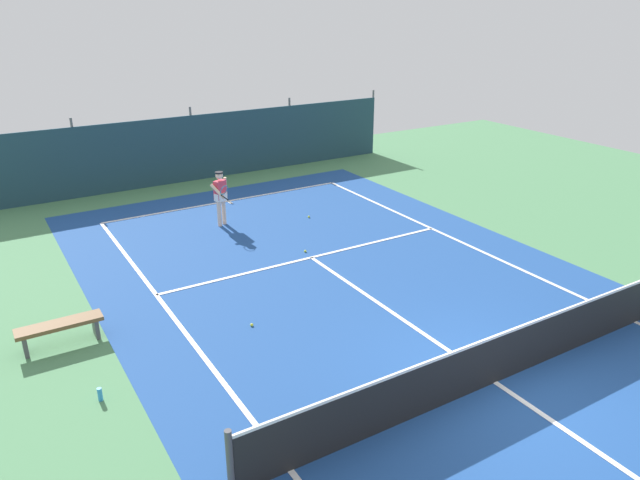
% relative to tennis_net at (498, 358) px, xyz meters
% --- Properties ---
extents(ground_plane, '(36.00, 36.00, 0.00)m').
position_rel_tennis_net_xyz_m(ground_plane, '(0.00, 0.00, -0.51)').
color(ground_plane, '#4C8456').
extents(court_surface, '(11.02, 26.60, 0.01)m').
position_rel_tennis_net_xyz_m(court_surface, '(0.00, 0.00, -0.51)').
color(court_surface, '#1E478C').
rests_on(court_surface, ground).
extents(tennis_net, '(10.12, 0.10, 1.10)m').
position_rel_tennis_net_xyz_m(tennis_net, '(0.00, 0.00, 0.00)').
color(tennis_net, black).
rests_on(tennis_net, ground).
extents(back_fence, '(16.30, 0.98, 2.70)m').
position_rel_tennis_net_xyz_m(back_fence, '(-0.00, 15.40, 0.16)').
color(back_fence, '#1E3D4C').
rests_on(back_fence, ground).
extents(tennis_player, '(0.56, 0.83, 1.64)m').
position_rel_tennis_net_xyz_m(tennis_player, '(-1.04, 9.88, 0.45)').
color(tennis_player, beige).
rests_on(tennis_player, ground).
extents(tennis_ball_near_player, '(0.07, 0.07, 0.07)m').
position_rel_tennis_net_xyz_m(tennis_ball_near_player, '(1.50, 9.10, -0.48)').
color(tennis_ball_near_player, '#CCDB33').
rests_on(tennis_ball_near_player, ground).
extents(tennis_ball_midcourt, '(0.07, 0.07, 0.07)m').
position_rel_tennis_net_xyz_m(tennis_ball_midcourt, '(-2.84, 4.00, -0.48)').
color(tennis_ball_midcourt, '#CCDB33').
rests_on(tennis_ball_midcourt, ground).
extents(tennis_ball_by_sideline, '(0.07, 0.07, 0.07)m').
position_rel_tennis_net_xyz_m(tennis_ball_by_sideline, '(0.05, 6.80, -0.48)').
color(tennis_ball_by_sideline, '#CCDB33').
rests_on(tennis_ball_by_sideline, ground).
extents(parked_car, '(2.21, 4.30, 1.68)m').
position_rel_tennis_net_xyz_m(parked_car, '(0.61, 17.70, 0.33)').
color(parked_car, black).
rests_on(parked_car, ground).
extents(courtside_bench, '(1.60, 0.40, 0.49)m').
position_rel_tennis_net_xyz_m(courtside_bench, '(-6.31, 5.28, -0.14)').
color(courtside_bench, brown).
rests_on(courtside_bench, ground).
extents(water_bottle, '(0.08, 0.08, 0.24)m').
position_rel_tennis_net_xyz_m(water_bottle, '(-6.07, 3.09, -0.39)').
color(water_bottle, '#338CD8').
rests_on(water_bottle, ground).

